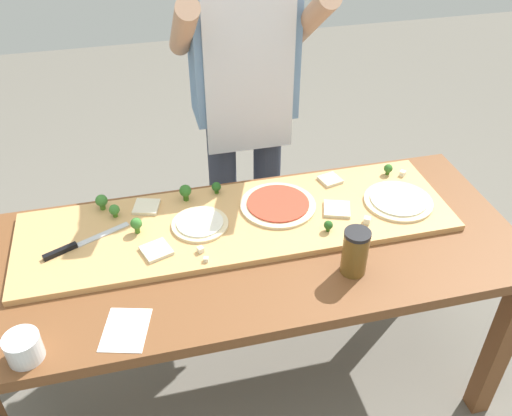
{
  "coord_description": "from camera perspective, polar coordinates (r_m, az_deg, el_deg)",
  "views": [
    {
      "loc": [
        -0.31,
        -1.33,
        1.94
      ],
      "look_at": [
        0.04,
        0.1,
        0.82
      ],
      "focal_mm": 38.46,
      "sensor_mm": 36.0,
      "label": 1
    }
  ],
  "objects": [
    {
      "name": "chefs_knife",
      "position": [
        1.86,
        -18.3,
        -3.72
      ],
      "size": [
        0.27,
        0.14,
        0.02
      ],
      "color": "#B7BABF",
      "rests_on": "cutting_board"
    },
    {
      "name": "cook_center",
      "position": [
        2.21,
        -1.22,
        12.06
      ],
      "size": [
        0.54,
        0.39,
        1.67
      ],
      "color": "#333847",
      "rests_on": "ground"
    },
    {
      "name": "prep_table",
      "position": [
        1.88,
        -0.44,
        -6.09
      ],
      "size": [
        1.79,
        0.74,
        0.75
      ],
      "color": "brown",
      "rests_on": "ground"
    },
    {
      "name": "cheese_crumble_c",
      "position": [
        2.17,
        15.0,
        3.51
      ],
      "size": [
        0.03,
        0.03,
        0.02
      ],
      "primitive_type": "cube",
      "rotation": [
        0.0,
        0.0,
        0.73
      ],
      "color": "silver",
      "rests_on": "cutting_board"
    },
    {
      "name": "pizza_slice_near_left",
      "position": [
        1.96,
        -11.32,
        0.12
      ],
      "size": [
        0.11,
        0.11,
        0.01
      ],
      "primitive_type": "cube",
      "rotation": [
        0.0,
        0.0,
        -0.29
      ],
      "color": "beige",
      "rests_on": "cutting_board"
    },
    {
      "name": "broccoli_floret_back_right",
      "position": [
        2.15,
        13.59,
        4.0
      ],
      "size": [
        0.03,
        0.03,
        0.04
      ],
      "color": "#366618",
      "rests_on": "cutting_board"
    },
    {
      "name": "cheese_crumble_a",
      "position": [
        1.75,
        -5.79,
        -4.33
      ],
      "size": [
        0.02,
        0.02,
        0.02
      ],
      "primitive_type": "cube",
      "rotation": [
        0.0,
        0.0,
        0.34
      ],
      "color": "silver",
      "rests_on": "cutting_board"
    },
    {
      "name": "pizza_slice_far_left",
      "position": [
        1.78,
        -10.32,
        -4.37
      ],
      "size": [
        0.11,
        0.11,
        0.01
      ],
      "primitive_type": "cube",
      "rotation": [
        0.0,
        0.0,
        0.33
      ],
      "color": "beige",
      "rests_on": "cutting_board"
    },
    {
      "name": "pizza_whole_tomato_red",
      "position": [
        1.94,
        2.3,
        0.37
      ],
      "size": [
        0.27,
        0.27,
        0.02
      ],
      "color": "beige",
      "rests_on": "cutting_board"
    },
    {
      "name": "pizza_slice_center",
      "position": [
        1.94,
        8.41,
        -0.12
      ],
      "size": [
        0.12,
        0.12,
        0.01
      ],
      "primitive_type": "cube",
      "rotation": [
        0.0,
        0.0,
        -0.33
      ],
      "color": "beige",
      "rests_on": "cutting_board"
    },
    {
      "name": "broccoli_floret_front_right",
      "position": [
        1.96,
        -7.36,
        1.73
      ],
      "size": [
        0.04,
        0.04,
        0.06
      ],
      "color": "#366618",
      "rests_on": "cutting_board"
    },
    {
      "name": "broccoli_floret_center_right",
      "position": [
        1.94,
        -14.52,
        -0.21
      ],
      "size": [
        0.04,
        0.04,
        0.05
      ],
      "color": "#3F7220",
      "rests_on": "cutting_board"
    },
    {
      "name": "flour_cup",
      "position": [
        1.59,
        -22.98,
        -13.33
      ],
      "size": [
        0.1,
        0.1,
        0.08
      ],
      "color": "white",
      "rests_on": "prep_table"
    },
    {
      "name": "broccoli_floret_back_mid",
      "position": [
        1.99,
        -4.15,
        2.18
      ],
      "size": [
        0.03,
        0.03,
        0.04
      ],
      "color": "#2C5915",
      "rests_on": "cutting_board"
    },
    {
      "name": "broccoli_floret_back_left",
      "position": [
        1.83,
        7.53,
        -1.8
      ],
      "size": [
        0.03,
        0.03,
        0.04
      ],
      "color": "#2C5915",
      "rests_on": "cutting_board"
    },
    {
      "name": "pizza_whole_white_garlic",
      "position": [
        1.86,
        -5.84,
        -1.63
      ],
      "size": [
        0.19,
        0.19,
        0.02
      ],
      "color": "beige",
      "rests_on": "cutting_board"
    },
    {
      "name": "broccoli_floret_front_left",
      "position": [
        1.84,
        -12.34,
        -1.64
      ],
      "size": [
        0.04,
        0.04,
        0.06
      ],
      "color": "#3F7220",
      "rests_on": "cutting_board"
    },
    {
      "name": "pizza_whole_cheese_artichoke",
      "position": [
        2.02,
        14.58,
        0.75
      ],
      "size": [
        0.24,
        0.24,
        0.02
      ],
      "color": "beige",
      "rests_on": "cutting_board"
    },
    {
      "name": "pizza_slice_far_right",
      "position": [
        2.08,
        7.72,
        2.93
      ],
      "size": [
        0.09,
        0.09,
        0.01
      ],
      "primitive_type": "cube",
      "rotation": [
        0.0,
        0.0,
        0.25
      ],
      "color": "beige",
      "rests_on": "cutting_board"
    },
    {
      "name": "cheese_crumble_b",
      "position": [
        1.9,
        11.48,
        -1.25
      ],
      "size": [
        0.03,
        0.03,
        0.02
      ],
      "primitive_type": "cube",
      "rotation": [
        0.0,
        0.0,
        1.02
      ],
      "color": "silver",
      "rests_on": "cutting_board"
    },
    {
      "name": "ground_plane",
      "position": [
        2.37,
        -0.36,
        -17.63
      ],
      "size": [
        8.0,
        8.0,
        0.0
      ],
      "primitive_type": "plane",
      "color": "#6B665B"
    },
    {
      "name": "cutting_board",
      "position": [
        1.89,
        -1.87,
        -1.46
      ],
      "size": [
        1.48,
        0.43,
        0.02
      ],
      "primitive_type": "cube",
      "color": "tan",
      "rests_on": "prep_table"
    },
    {
      "name": "recipe_note",
      "position": [
        1.6,
        -13.4,
        -12.22
      ],
      "size": [
        0.16,
        0.18,
        0.0
      ],
      "primitive_type": "cube",
      "rotation": [
        0.0,
        0.0,
        -0.27
      ],
      "color": "white",
      "rests_on": "prep_table"
    },
    {
      "name": "cheese_crumble_d",
      "position": [
        1.72,
        -5.21,
        -5.34
      ],
      "size": [
        0.02,
        0.02,
        0.01
      ],
      "primitive_type": "cube",
      "rotation": [
        0.0,
        0.0,
        1.28
      ],
      "color": "silver",
      "rests_on": "cutting_board"
    },
    {
      "name": "sauce_jar",
      "position": [
        1.69,
        10.27,
        -4.53
      ],
      "size": [
        0.08,
        0.08,
        0.16
      ],
      "color": "brown",
      "rests_on": "prep_table"
    },
    {
      "name": "broccoli_floret_front_mid",
      "position": [
        1.98,
        -15.77,
        0.7
      ],
      "size": [
        0.04,
        0.04,
        0.06
      ],
      "color": "#3F7220",
      "rests_on": "cutting_board"
    }
  ]
}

